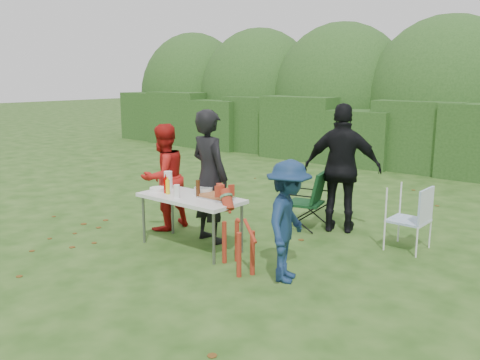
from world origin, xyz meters
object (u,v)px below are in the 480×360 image
Objects in this scene: person_red_jacket at (164,177)px; paper_towel_roll at (168,180)px; ketchup_bottle at (166,185)px; beer_bottle at (198,189)px; person_black_puffy at (342,169)px; camping_chair at (305,200)px; child at (288,221)px; dog at (238,232)px; person_cook at (210,176)px; mustard_bottle at (168,187)px; lawn_chair at (408,218)px; folding_table at (191,200)px.

person_red_jacket is 0.47m from paper_towel_roll.
ketchup_bottle is 0.92× the size of beer_bottle.
camping_chair is (-0.50, -0.23, -0.52)m from person_black_puffy.
child is at bearing -5.62° from paper_towel_roll.
child reaches higher than camping_chair.
dog is (1.98, -0.58, -0.35)m from person_red_jacket.
person_black_puffy is 1.97× the size of dog.
person_cook is 9.56× the size of mustard_bottle.
person_black_puffy is at bearing 52.17° from ketchup_bottle.
person_black_puffy reaches higher than lawn_chair.
mustard_bottle is at bearing 67.06° from person_cook.
person_red_jacket is 1.82× the size of lawn_chair.
mustard_bottle is 0.34m from paper_towel_roll.
person_cook is at bearing 53.61° from child.
person_red_jacket reaches higher than ketchup_bottle.
camping_chair is 1.03× the size of lawn_chair.
paper_towel_roll is at bearing 167.73° from folding_table.
person_red_jacket reaches higher than camping_chair.
person_cook is 2.04m from person_black_puffy.
child is at bearing 81.81° from person_red_jacket.
person_black_puffy is (1.23, 2.02, 0.30)m from folding_table.
camping_chair is at bearing 3.12° from lawn_chair.
dog is (-0.68, -0.10, -0.24)m from child.
beer_bottle is at bearing 119.39° from person_cook.
dog is (1.02, -0.59, -0.48)m from person_cook.
camping_chair is at bearing 60.63° from mustard_bottle.
folding_table is 1.05× the size of child.
dog is at bearing -4.50° from ketchup_bottle.
person_black_puffy reaches higher than person_red_jacket.
lawn_chair is at bearing 115.96° from person_red_jacket.
dog is at bearing -11.39° from paper_towel_roll.
dog is at bearing -10.88° from folding_table.
person_red_jacket is at bearing 146.34° from paper_towel_roll.
folding_table is at bearing 11.36° from ketchup_bottle.
camping_chair is 3.57× the size of paper_towel_roll.
ketchup_bottle is at bearing 35.93° from lawn_chair.
dog is at bearing 78.16° from child.
child is 6.52× the size of ketchup_bottle.
folding_table is at bearing 102.42° from person_cook.
person_black_puffy is 8.95× the size of ketchup_bottle.
beer_bottle is at bearing 15.74° from mustard_bottle.
beer_bottle is (0.13, -0.37, -0.10)m from person_cook.
person_cook is 2.11× the size of lawn_chair.
folding_table is 3.01m from lawn_chair.
camping_chair is 3.86× the size of beer_bottle.
person_black_puffy is 2.67m from ketchup_bottle.
folding_table is at bearing -12.27° from paper_towel_roll.
beer_bottle is 0.71m from paper_towel_roll.
person_cook is at bearing 47.62° from camping_chair.
person_red_jacket is 0.79m from mustard_bottle.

